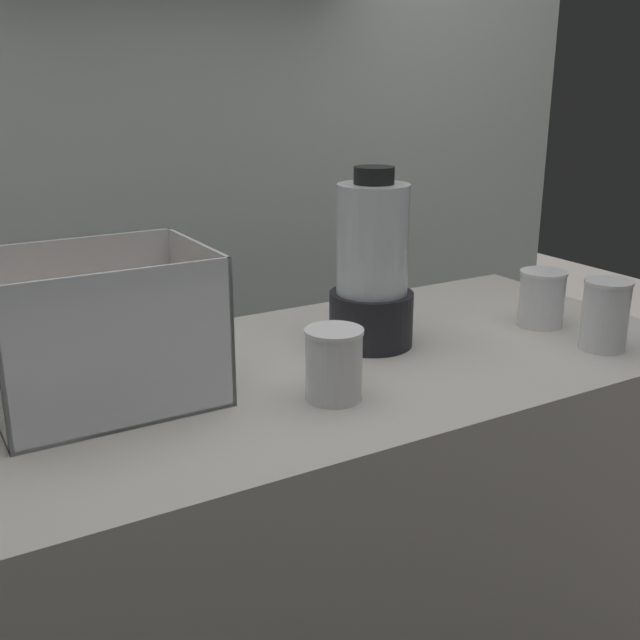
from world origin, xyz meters
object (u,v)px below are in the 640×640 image
carrot_display_bin (104,354)px  juice_cup_beet_middle (541,301)px  blender_pitcher (372,272)px  juice_cup_pomegranate_left (605,318)px  juice_cup_orange_far_left (334,368)px

carrot_display_bin → juice_cup_beet_middle: carrot_display_bin is taller
blender_pitcher → juice_cup_pomegranate_left: bearing=-33.7°
carrot_display_bin → juice_cup_orange_far_left: (0.30, -0.18, -0.02)m
blender_pitcher → juice_cup_beet_middle: blender_pitcher is taller
juice_cup_orange_far_left → juice_cup_pomegranate_left: size_ratio=0.88×
juice_cup_pomegranate_left → juice_cup_beet_middle: size_ratio=1.16×
juice_cup_beet_middle → blender_pitcher: bearing=167.7°
blender_pitcher → juice_cup_beet_middle: size_ratio=2.94×
juice_cup_orange_far_left → juice_cup_beet_middle: (0.55, 0.10, 0.00)m
carrot_display_bin → juice_cup_beet_middle: size_ratio=2.92×
juice_cup_pomegranate_left → carrot_display_bin: bearing=164.7°
juice_cup_orange_far_left → juice_cup_beet_middle: juice_cup_orange_far_left is taller
juice_cup_pomegranate_left → juice_cup_orange_far_left: bearing=174.2°
juice_cup_beet_middle → carrot_display_bin: bearing=175.1°
juice_cup_orange_far_left → juice_cup_pomegranate_left: (0.54, -0.05, 0.01)m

